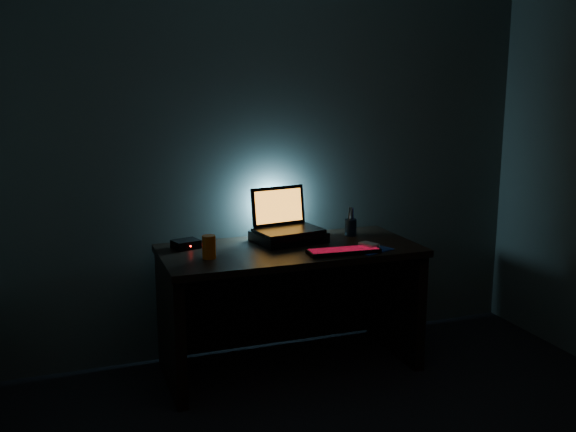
% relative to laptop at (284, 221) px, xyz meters
% --- Properties ---
extents(room, '(3.50, 4.00, 2.50)m').
position_rel_laptop_xyz_m(room, '(-0.03, -1.80, 0.38)').
color(room, black).
rests_on(room, ground).
extents(desk, '(1.50, 0.70, 0.75)m').
position_rel_laptop_xyz_m(desk, '(-0.03, -0.13, -0.38)').
color(desk, black).
rests_on(desk, ground).
extents(riser, '(0.44, 0.36, 0.06)m').
position_rel_laptop_xyz_m(riser, '(0.01, -0.05, -0.09)').
color(riser, black).
rests_on(riser, desk).
extents(laptop, '(0.42, 0.34, 0.26)m').
position_rel_laptop_xyz_m(laptop, '(0.00, 0.00, 0.00)').
color(laptop, black).
rests_on(laptop, riser).
extents(keyboard, '(0.42, 0.16, 0.03)m').
position_rel_laptop_xyz_m(keyboard, '(0.21, -0.41, -0.11)').
color(keyboard, black).
rests_on(keyboard, desk).
extents(mousepad, '(0.28, 0.27, 0.00)m').
position_rel_laptop_xyz_m(mousepad, '(0.38, -0.38, -0.12)').
color(mousepad, navy).
rests_on(mousepad, desk).
extents(mouse, '(0.10, 0.13, 0.03)m').
position_rel_laptop_xyz_m(mouse, '(0.38, -0.38, -0.10)').
color(mouse, gray).
rests_on(mouse, mousepad).
extents(pen_cup, '(0.09, 0.09, 0.10)m').
position_rel_laptop_xyz_m(pen_cup, '(0.43, -0.03, -0.07)').
color(pen_cup, black).
rests_on(pen_cup, desk).
extents(juice_glass, '(0.10, 0.10, 0.13)m').
position_rel_laptop_xyz_m(juice_glass, '(-0.53, -0.26, -0.06)').
color(juice_glass, '#D65A0B').
rests_on(juice_glass, desk).
extents(router, '(0.17, 0.15, 0.05)m').
position_rel_laptop_xyz_m(router, '(-0.61, 0.00, -0.10)').
color(router, black).
rests_on(router, desk).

